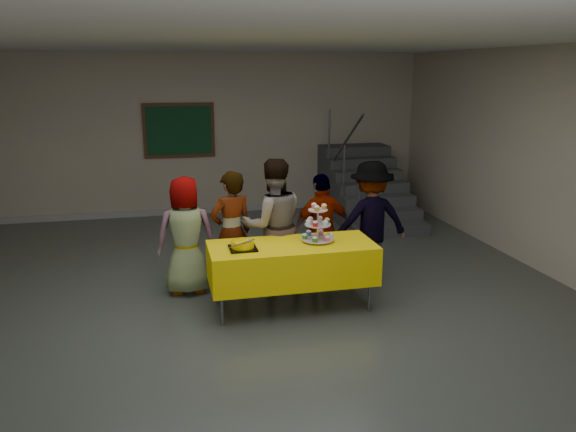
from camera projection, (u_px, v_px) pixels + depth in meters
name	position (u px, v px, depth m)	size (l,w,h in m)	color
room_shell	(259.00, 126.00, 5.67)	(10.00, 10.04, 3.02)	#4C514C
bake_table	(292.00, 262.00, 6.39)	(1.88, 0.78, 0.77)	#595960
cupcake_stand	(318.00, 227.00, 6.40)	(0.38, 0.38, 0.44)	silver
bear_cake	(243.00, 244.00, 6.15)	(0.32, 0.36, 0.12)	black
schoolchild_a	(186.00, 236.00, 6.81)	(0.71, 0.46, 1.46)	slate
schoolchild_b	(232.00, 232.00, 6.83)	(0.56, 0.36, 1.52)	slate
schoolchild_c	(273.00, 225.00, 6.90)	(0.81, 0.63, 1.66)	slate
schoolchild_d	(322.00, 229.00, 7.14)	(0.84, 0.35, 1.43)	slate
schoolchild_e	(371.00, 221.00, 7.28)	(1.01, 0.58, 1.56)	slate
staircase	(363.00, 190.00, 10.54)	(1.30, 2.40, 2.04)	#424447
noticeboard	(179.00, 130.00, 10.33)	(1.30, 0.05, 1.00)	#472B16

